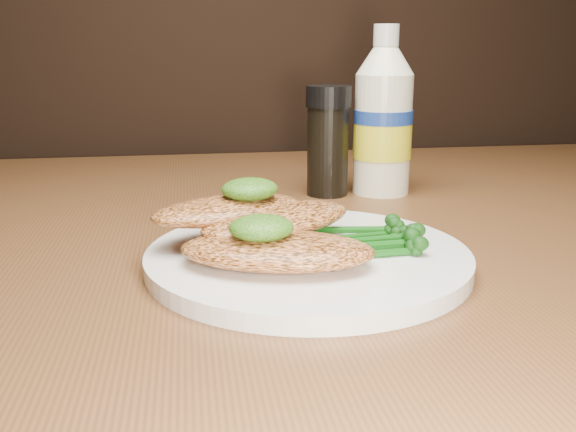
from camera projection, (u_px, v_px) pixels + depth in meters
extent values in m
cylinder|color=white|center=(308.00, 258.00, 0.51)|extent=(0.26, 0.26, 0.01)
ellipsoid|color=#DE8046|center=(277.00, 250.00, 0.47)|extent=(0.16, 0.11, 0.02)
ellipsoid|color=#DE8046|center=(277.00, 220.00, 0.52)|extent=(0.16, 0.13, 0.02)
ellipsoid|color=#DE8046|center=(228.00, 210.00, 0.52)|extent=(0.15, 0.11, 0.02)
ellipsoid|color=#0F3708|center=(261.00, 228.00, 0.47)|extent=(0.05, 0.04, 0.02)
ellipsoid|color=#0F3708|center=(250.00, 189.00, 0.53)|extent=(0.06, 0.06, 0.02)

